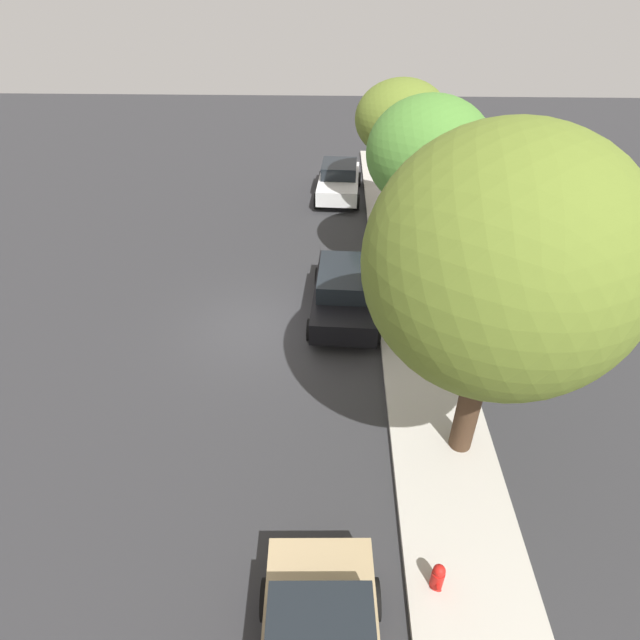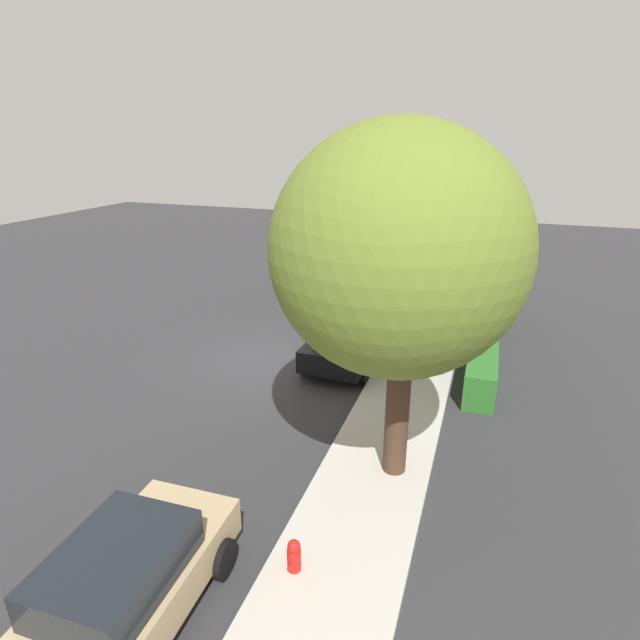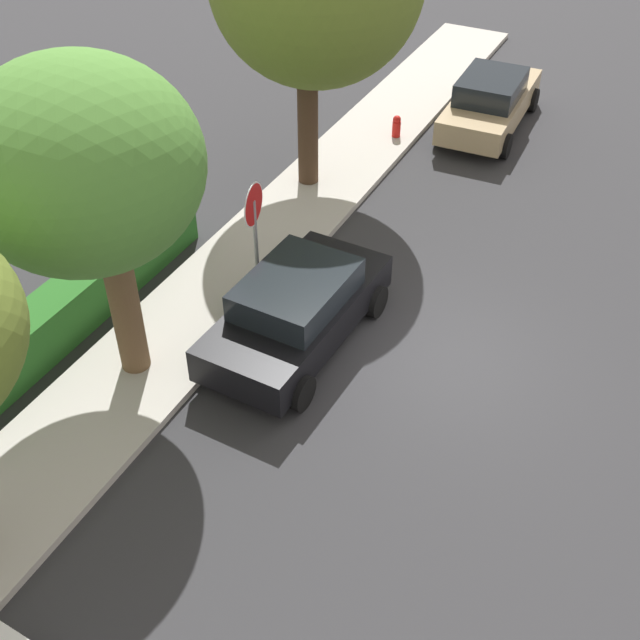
{
  "view_description": "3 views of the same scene",
  "coord_description": "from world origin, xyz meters",
  "px_view_note": "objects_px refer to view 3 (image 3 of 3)",
  "views": [
    {
      "loc": [
        11.68,
        2.15,
        8.8
      ],
      "look_at": [
        1.06,
        1.81,
        1.02
      ],
      "focal_mm": 28.0,
      "sensor_mm": 36.0,
      "label": 1
    },
    {
      "loc": [
        13.06,
        6.4,
        6.73
      ],
      "look_at": [
        -0.72,
        1.55,
        1.23
      ],
      "focal_mm": 28.0,
      "sensor_mm": 36.0,
      "label": 2
    },
    {
      "loc": [
        -10.66,
        -2.93,
        9.86
      ],
      "look_at": [
        -1.09,
        1.91,
        0.95
      ],
      "focal_mm": 45.0,
      "sensor_mm": 36.0,
      "label": 3
    }
  ],
  "objects_px": {
    "parked_car_tan": "(490,101)",
    "street_tree_near_corner": "(82,167)",
    "fire_hydrant": "(396,128)",
    "stop_sign": "(254,220)",
    "parked_car_black": "(297,309)"
  },
  "relations": [
    {
      "from": "parked_car_tan",
      "to": "street_tree_near_corner",
      "type": "distance_m",
      "value": 12.98
    },
    {
      "from": "stop_sign",
      "to": "street_tree_near_corner",
      "type": "distance_m",
      "value": 4.03
    },
    {
      "from": "street_tree_near_corner",
      "to": "fire_hydrant",
      "type": "height_order",
      "value": "street_tree_near_corner"
    },
    {
      "from": "stop_sign",
      "to": "parked_car_tan",
      "type": "distance_m",
      "value": 9.36
    },
    {
      "from": "stop_sign",
      "to": "street_tree_near_corner",
      "type": "bearing_deg",
      "value": 163.03
    },
    {
      "from": "stop_sign",
      "to": "parked_car_black",
      "type": "height_order",
      "value": "stop_sign"
    },
    {
      "from": "parked_car_black",
      "to": "fire_hydrant",
      "type": "xyz_separation_m",
      "value": [
        8.24,
        1.46,
        -0.41
      ]
    },
    {
      "from": "parked_car_tan",
      "to": "fire_hydrant",
      "type": "relative_size",
      "value": 6.23
    },
    {
      "from": "stop_sign",
      "to": "parked_car_tan",
      "type": "xyz_separation_m",
      "value": [
        9.13,
        -1.82,
        -0.97
      ]
    },
    {
      "from": "stop_sign",
      "to": "street_tree_near_corner",
      "type": "xyz_separation_m",
      "value": [
        -3.09,
        0.94,
        2.4
      ]
    },
    {
      "from": "street_tree_near_corner",
      "to": "parked_car_black",
      "type": "bearing_deg",
      "value": -47.08
    },
    {
      "from": "parked_car_tan",
      "to": "fire_hydrant",
      "type": "xyz_separation_m",
      "value": [
        -1.83,
        1.9,
        -0.4
      ]
    },
    {
      "from": "street_tree_near_corner",
      "to": "fire_hydrant",
      "type": "xyz_separation_m",
      "value": [
        10.4,
        -0.86,
        -3.77
      ]
    },
    {
      "from": "parked_car_black",
      "to": "street_tree_near_corner",
      "type": "bearing_deg",
      "value": 132.92
    },
    {
      "from": "parked_car_tan",
      "to": "stop_sign",
      "type": "bearing_deg",
      "value": 168.75
    }
  ]
}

